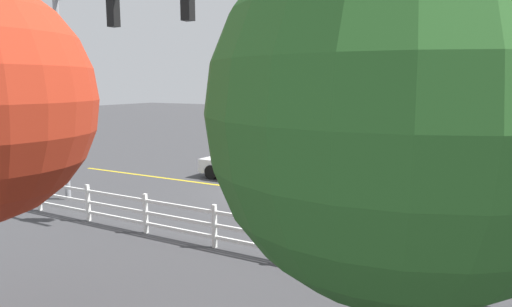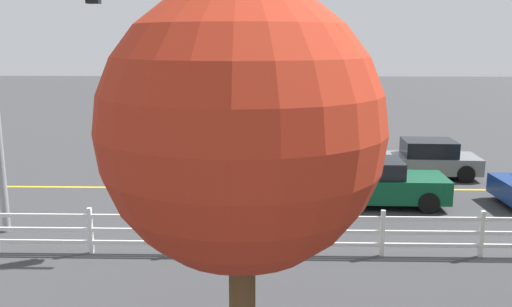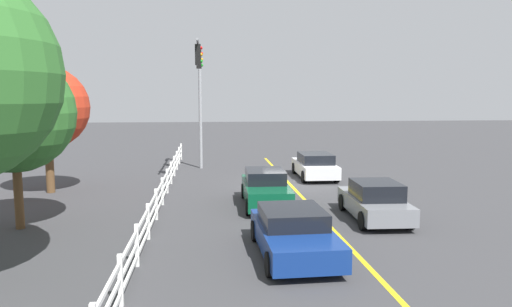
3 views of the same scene
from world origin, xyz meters
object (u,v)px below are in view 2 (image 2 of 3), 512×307
(car_0, at_px, (373,183))
(car_2, at_px, (424,159))
(car_3, at_px, (192,159))
(tree_1, at_px, (241,131))

(car_0, bearing_deg, car_2, 56.05)
(car_0, height_order, car_2, car_0)
(car_2, bearing_deg, car_0, 57.29)
(car_3, bearing_deg, tree_1, 102.05)
(car_3, xyz_separation_m, tree_1, (-2.59, 13.23, 3.28))
(car_2, xyz_separation_m, car_3, (8.84, 0.16, 0.00))
(car_0, height_order, car_3, car_0)
(car_2, relative_size, car_3, 0.95)
(car_3, distance_m, tree_1, 13.87)
(car_0, xyz_separation_m, car_3, (6.23, -3.53, -0.03))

